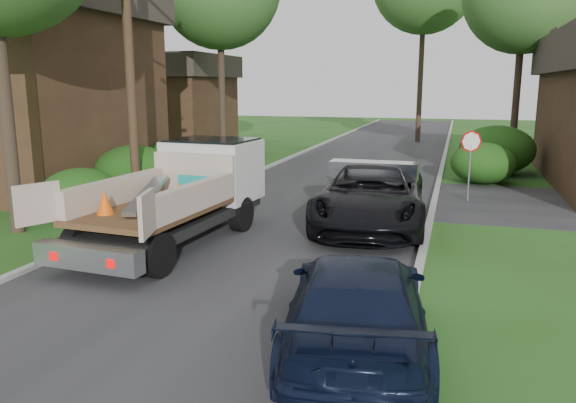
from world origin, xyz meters
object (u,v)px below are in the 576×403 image
Objects in this scene: flatbed_truck at (191,186)px; navy_suv at (357,304)px; house_left_near at (12,78)px; stop_sign at (471,151)px; house_left_far at (168,100)px; black_pickup at (371,196)px; utility_pole at (129,48)px.

navy_suv is (5.40, -5.34, -0.62)m from flatbed_truck.
house_left_near is 1.89× the size of navy_suv.
stop_sign is 0.33× the size of house_left_far.
house_left_far is (-18.70, 13.00, 1.27)m from stop_sign.
black_pickup is at bearing -121.41° from stop_sign.
black_pickup is at bearing -3.47° from utility_pole.
house_left_far is (-8.02, 17.02, -2.12)m from utility_pole.
stop_sign is 10.01m from flatbed_truck.
navy_suv is at bearing -42.93° from utility_pole.
house_left_near is 18.88m from navy_suv.
utility_pole is at bearing 143.94° from flatbed_truck.
house_left_near is 15.05m from black_pickup.
utility_pole is 1.03× the size of house_left_near.
stop_sign is 17.50m from house_left_near.
navy_suv is (-1.78, -12.30, -1.03)m from stop_sign.
stop_sign is at bearing 20.62° from utility_pole.
flatbed_truck is at bearing -40.02° from utility_pole.
house_left_far reaches higher than navy_suv.
navy_suv is at bearing -33.74° from house_left_near.
stop_sign is 5.35m from black_pickup.
house_left_near reaches higher than black_pickup.
utility_pole is 9.03m from black_pickup.
house_left_near is at bearing -173.37° from stop_sign.
flatbed_truck reaches higher than navy_suv.
flatbed_truck is 1.33× the size of navy_suv.
navy_suv is (16.92, -25.30, -2.31)m from house_left_far.
utility_pole is 12.94m from navy_suv.
house_left_near is at bearing 157.63° from flatbed_truck.
black_pickup is (7.93, -0.48, -4.28)m from utility_pole.
utility_pole is 1.47× the size of flatbed_truck.
stop_sign is 0.39× the size of black_pickup.
house_left_near is 15.12m from house_left_far.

